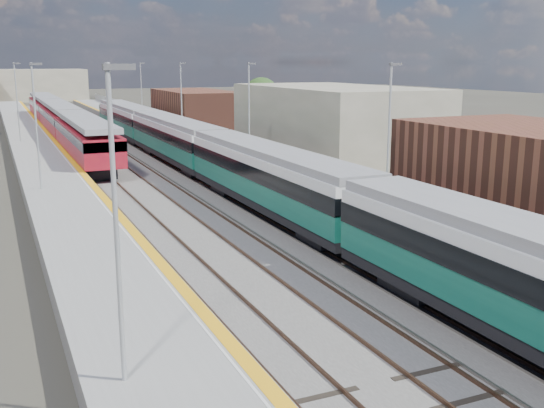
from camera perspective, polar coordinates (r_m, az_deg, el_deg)
ground at (r=58.31m, az=-11.02°, el=3.95°), size 320.00×320.00×0.00m
ballast_bed at (r=60.30m, az=-13.64°, el=4.14°), size 10.50×155.00×0.06m
tracks at (r=62.02m, az=-13.38°, el=4.45°), size 8.96×160.00×0.17m
platform_right at (r=61.96m, az=-6.78°, el=5.09°), size 4.70×155.00×8.52m
platform_left at (r=59.43m, az=-20.14°, el=4.08°), size 4.30×155.00×8.52m
green_train at (r=44.94m, az=-5.23°, el=4.55°), size 2.94×81.77×3.23m
red_train at (r=76.44m, az=-18.47°, el=7.26°), size 3.04×61.69×3.84m
tree_d at (r=84.75m, az=-0.98°, el=9.64°), size 4.88×4.88×6.62m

